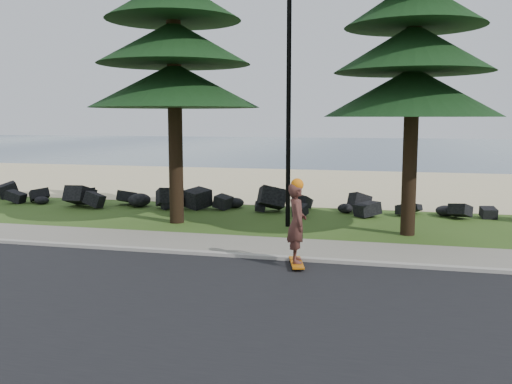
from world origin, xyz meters
TOP-DOWN VIEW (x-y plane):
  - ground at (0.00, 0.00)m, footprint 160.00×160.00m
  - road at (0.00, -4.50)m, footprint 160.00×7.00m
  - kerb at (0.00, -0.90)m, footprint 160.00×0.20m
  - sidewalk at (0.00, 0.20)m, footprint 160.00×2.00m
  - beach_sand at (0.00, 14.50)m, footprint 160.00×15.00m
  - ocean at (0.00, 51.00)m, footprint 160.00×58.00m
  - seawall_boulders at (0.00, 5.60)m, footprint 60.00×2.40m
  - lamp_post at (0.00, 3.20)m, footprint 0.25×0.14m
  - skateboarder at (1.07, -1.40)m, footprint 0.57×1.08m

SIDE VIEW (x-z plane):
  - ground at x=0.00m, z-range 0.00..0.00m
  - seawall_boulders at x=0.00m, z-range -0.55..0.55m
  - ocean at x=0.00m, z-range 0.00..0.01m
  - beach_sand at x=0.00m, z-range 0.00..0.01m
  - road at x=0.00m, z-range 0.00..0.02m
  - sidewalk at x=0.00m, z-range 0.00..0.08m
  - kerb at x=0.00m, z-range 0.00..0.10m
  - skateboarder at x=1.07m, z-range 0.01..1.96m
  - lamp_post at x=0.00m, z-range 0.06..8.20m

